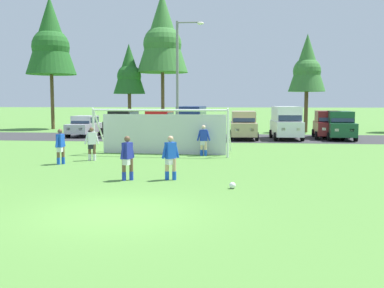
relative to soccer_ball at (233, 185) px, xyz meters
The scene contains 22 objects.
ground_plane 11.83m from the soccer_ball, 104.57° to the left, with size 400.00×400.00×0.00m, color #518438.
parking_lot_strip 20.96m from the soccer_ball, 98.16° to the left, with size 52.00×8.40×0.01m, color #333335.
soccer_ball is the anchor object (origin of this frame).
soccer_goal 10.14m from the soccer_ball, 113.47° to the left, with size 7.52×2.39×2.57m.
player_striker_near 2.81m from the soccer_ball, 148.49° to the left, with size 0.64×0.52×1.64m.
player_midfield_center 9.49m from the soccer_ball, 137.84° to the left, with size 0.70×0.41×1.64m.
player_defender_far 4.10m from the soccer_ball, 163.40° to the left, with size 0.41×0.69×1.64m.
player_winger_right 9.05m from the soccer_ball, 100.94° to the left, with size 0.75×0.34×1.64m.
player_trailing_back 9.43m from the soccer_ball, 148.49° to the left, with size 0.30×0.73×1.64m.
parked_car_slot_far_left 24.46m from the soccer_ball, 121.17° to the left, with size 2.15×4.26×1.72m.
parked_car_slot_left 23.29m from the soccer_ball, 113.96° to the left, with size 2.31×4.69×2.16m.
parked_car_slot_center_left 21.78m from the soccer_ball, 106.85° to the left, with size 2.27×4.67×2.16m.
parked_car_slot_center 20.79m from the soccer_ball, 100.12° to the left, with size 2.38×4.89×2.52m.
parked_car_slot_center_right 19.75m from the soccer_ball, 88.66° to the left, with size 2.25×4.66×2.16m.
parked_car_slot_right 20.39m from the soccer_ball, 79.42° to the left, with size 2.35×4.88×2.52m.
parked_car_slot_far_right 22.41m from the soccer_ball, 71.54° to the left, with size 2.39×4.73×2.16m.
parked_car_slot_end 21.63m from the soccer_ball, 68.98° to the left, with size 2.33×4.70×2.16m.
tree_left_edge 37.21m from the soccer_ball, 122.81° to the left, with size 5.16×5.16×13.76m.
tree_mid_left 33.87m from the soccer_ball, 110.11° to the left, with size 3.35×3.35×8.94m.
tree_center_back 34.34m from the soccer_ball, 104.07° to the left, with size 5.37×5.37×14.31m.
tree_mid_right 29.66m from the soccer_ball, 77.26° to the left, with size 3.46×3.46×9.22m.
street_lamp 17.01m from the soccer_ball, 103.98° to the left, with size 2.00×0.32×8.38m.
Camera 1 is at (3.22, -11.01, 2.89)m, focal length 41.33 mm.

